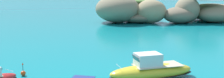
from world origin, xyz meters
name	(u,v)px	position (x,y,z in m)	size (l,w,h in m)	color
islet_large	(207,11)	(16.43, 64.49, 2.76)	(23.95, 25.02, 8.03)	#84755B
islet_small	(129,11)	(-4.80, 55.59, 3.26)	(21.48, 16.59, 7.54)	#84755B
motorboat_yellow	(151,70)	(6.99, 7.09, 0.94)	(9.64, 7.34, 2.81)	yellow
channel_buoy	(23,73)	(-6.84, 4.65, 0.34)	(0.56, 0.56, 1.48)	#E54C19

